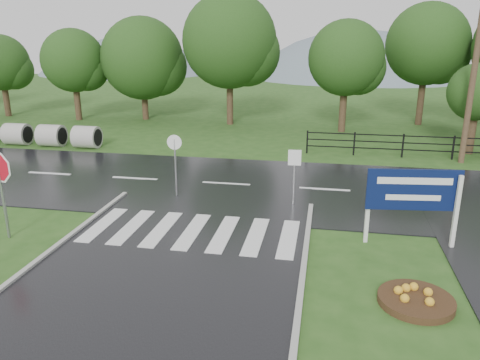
# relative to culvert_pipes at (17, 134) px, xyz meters

# --- Properties ---
(ground) EXTENTS (120.00, 120.00, 0.00)m
(ground) POSITION_rel_culvert_pipes_xyz_m (13.02, -15.00, -0.60)
(ground) COLOR #284E1A
(ground) RESTS_ON ground
(main_road) EXTENTS (90.00, 8.00, 0.04)m
(main_road) POSITION_rel_culvert_pipes_xyz_m (13.02, -5.00, -0.60)
(main_road) COLOR black
(main_road) RESTS_ON ground
(crosswalk) EXTENTS (6.50, 2.80, 0.02)m
(crosswalk) POSITION_rel_culvert_pipes_xyz_m (13.02, -10.00, -0.54)
(crosswalk) COLOR silver
(crosswalk) RESTS_ON ground
(fence_west) EXTENTS (9.58, 0.08, 1.20)m
(fence_west) POSITION_rel_culvert_pipes_xyz_m (20.77, 1.00, 0.12)
(fence_west) COLOR black
(fence_west) RESTS_ON ground
(hills) EXTENTS (102.00, 48.00, 48.00)m
(hills) POSITION_rel_culvert_pipes_xyz_m (16.52, 50.00, -16.14)
(hills) COLOR slate
(hills) RESTS_ON ground
(treeline) EXTENTS (83.20, 5.20, 10.00)m
(treeline) POSITION_rel_culvert_pipes_xyz_m (14.02, 9.00, -0.60)
(treeline) COLOR #1B3E13
(treeline) RESTS_ON ground
(culvert_pipes) EXTENTS (9.70, 1.20, 1.20)m
(culvert_pipes) POSITION_rel_culvert_pipes_xyz_m (0.00, 0.00, 0.00)
(culvert_pipes) COLOR #9E9B93
(culvert_pipes) RESTS_ON ground
(stop_sign) EXTENTS (1.24, 0.31, 2.86)m
(stop_sign) POSITION_rel_culvert_pipes_xyz_m (7.63, -11.36, 1.38)
(stop_sign) COLOR #939399
(stop_sign) RESTS_ON ground
(estate_billboard) EXTENTS (2.63, 0.38, 2.31)m
(estate_billboard) POSITION_rel_culvert_pipes_xyz_m (19.50, -9.67, 0.99)
(estate_billboard) COLOR silver
(estate_billboard) RESTS_ON ground
(flower_bed) EXTENTS (1.72, 1.72, 0.34)m
(flower_bed) POSITION_rel_culvert_pipes_xyz_m (19.20, -12.95, -0.47)
(flower_bed) COLOR #332111
(flower_bed) RESTS_ON ground
(reg_sign_small) EXTENTS (0.46, 0.07, 2.07)m
(reg_sign_small) POSITION_rel_culvert_pipes_xyz_m (15.92, -6.94, 0.87)
(reg_sign_small) COLOR #939399
(reg_sign_small) RESTS_ON ground
(reg_sign_round) EXTENTS (0.56, 0.08, 2.40)m
(reg_sign_round) POSITION_rel_culvert_pipes_xyz_m (11.47, -6.79, 0.90)
(reg_sign_round) COLOR #939399
(reg_sign_round) RESTS_ON ground
(utility_pole_east) EXTENTS (1.42, 0.54, 8.25)m
(utility_pole_east) POSITION_rel_culvert_pipes_xyz_m (23.45, 0.50, 3.59)
(utility_pole_east) COLOR #473523
(utility_pole_east) RESTS_ON ground
(entrance_tree_left) EXTENTS (2.87, 2.87, 4.61)m
(entrance_tree_left) POSITION_rel_culvert_pipes_xyz_m (24.29, 2.50, 2.54)
(entrance_tree_left) COLOR #3D2B1C
(entrance_tree_left) RESTS_ON ground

